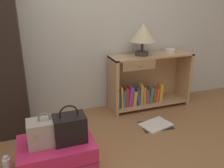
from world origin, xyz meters
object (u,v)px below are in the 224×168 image
(open_book_on_floor, at_px, (156,125))
(table_lamp, at_px, (143,34))
(bottle, at_px, (7,165))
(bookshelf, at_px, (146,83))
(train_case, at_px, (46,132))
(suitcase_large, at_px, (57,155))
(bowl, at_px, (170,51))
(handbag, at_px, (70,128))

(open_book_on_floor, bearing_deg, table_lamp, 84.72)
(bottle, bearing_deg, bookshelf, 24.88)
(table_lamp, height_order, bottle, table_lamp)
(train_case, xyz_separation_m, open_book_on_floor, (1.29, 0.36, -0.38))
(bookshelf, distance_m, suitcase_large, 1.64)
(bowl, distance_m, open_book_on_floor, 1.07)
(bowl, distance_m, suitcase_large, 2.04)
(table_lamp, bearing_deg, suitcase_large, -144.61)
(bowl, relative_size, handbag, 0.41)
(train_case, bearing_deg, table_lamp, 33.86)
(train_case, bearing_deg, handbag, -6.28)
(train_case, height_order, open_book_on_floor, train_case)
(bowl, height_order, bottle, bowl)
(bookshelf, bearing_deg, bowl, 2.98)
(bottle, distance_m, open_book_on_floor, 1.66)
(bowl, distance_m, train_case, 2.04)
(bookshelf, bearing_deg, suitcase_large, -146.23)
(table_lamp, height_order, train_case, table_lamp)
(bowl, distance_m, handbag, 1.88)
(bookshelf, relative_size, open_book_on_floor, 2.77)
(suitcase_large, relative_size, open_book_on_floor, 1.62)
(table_lamp, height_order, handbag, table_lamp)
(suitcase_large, height_order, handbag, handbag)
(handbag, bearing_deg, bookshelf, 37.03)
(bowl, bearing_deg, suitcase_large, -151.57)
(bowl, relative_size, open_book_on_floor, 0.34)
(table_lamp, distance_m, open_book_on_floor, 1.15)
(table_lamp, xyz_separation_m, train_case, (-1.34, -0.90, -0.63))
(bookshelf, xyz_separation_m, open_book_on_floor, (-0.14, -0.55, -0.34))
(bowl, bearing_deg, bookshelf, -177.02)
(bowl, bearing_deg, table_lamp, -176.66)
(suitcase_large, height_order, train_case, train_case)
(table_lamp, bearing_deg, handbag, -141.07)
(bowl, relative_size, bottle, 0.82)
(table_lamp, bearing_deg, bowl, 3.34)
(bottle, bearing_deg, handbag, -10.72)
(suitcase_large, bearing_deg, handbag, -9.70)
(suitcase_large, bearing_deg, open_book_on_floor, 16.36)
(table_lamp, distance_m, suitcase_large, 1.78)
(suitcase_large, height_order, bottle, suitcase_large)
(table_lamp, xyz_separation_m, suitcase_large, (-1.26, -0.90, -0.88))
(table_lamp, relative_size, suitcase_large, 0.62)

